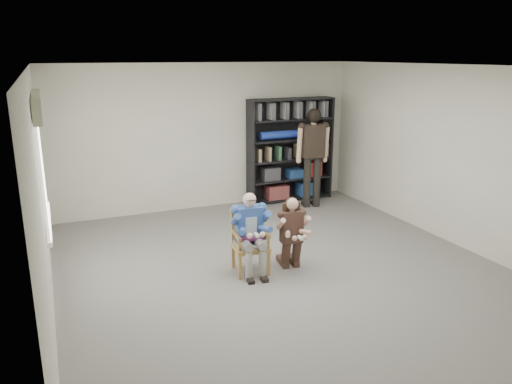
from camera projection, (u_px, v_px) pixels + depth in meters
name	position (u px, v px, depth m)	size (l,w,h in m)	color
room_shell	(288.00, 176.00, 6.55)	(6.00, 7.00, 2.80)	beige
floor	(286.00, 274.00, 6.93)	(6.00, 7.00, 0.01)	slate
window_left	(43.00, 163.00, 6.27)	(0.16, 2.00, 1.75)	white
armchair	(251.00, 242.00, 6.89)	(0.51, 0.49, 0.88)	olive
seated_man	(250.00, 233.00, 6.85)	(0.49, 0.69, 1.15)	#2B529C
kneeling_woman	(292.00, 233.00, 6.98)	(0.44, 0.71, 1.05)	#3C2820
bookshelf	(290.00, 150.00, 10.20)	(1.80, 0.38, 2.10)	black
standing_man	(313.00, 159.00, 9.74)	(0.60, 0.33, 1.93)	black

